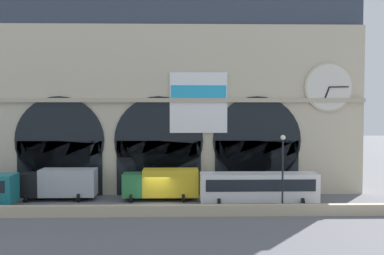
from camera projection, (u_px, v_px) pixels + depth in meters
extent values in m
plane|color=slate|center=(156.00, 205.00, 42.50)|extent=(200.00, 200.00, 0.00)
cube|color=#BCAD8C|center=(154.00, 211.00, 38.24)|extent=(90.00, 0.70, 0.96)
cube|color=beige|center=(160.00, 110.00, 49.27)|extent=(43.63, 4.40, 18.00)
cube|color=#333D4C|center=(159.00, 6.00, 49.03)|extent=(43.63, 3.80, 4.78)
cube|color=black|center=(60.00, 168.00, 47.05)|extent=(8.88, 0.20, 5.78)
cylinder|color=black|center=(60.00, 141.00, 46.92)|extent=(9.35, 0.20, 9.35)
cube|color=black|center=(159.00, 168.00, 47.31)|extent=(8.88, 0.20, 5.78)
cylinder|color=black|center=(159.00, 141.00, 47.17)|extent=(9.35, 0.20, 9.35)
cube|color=black|center=(257.00, 168.00, 47.57)|extent=(8.88, 0.20, 5.78)
cylinder|color=black|center=(257.00, 140.00, 47.43)|extent=(9.35, 0.20, 9.35)
cylinder|color=beige|center=(329.00, 87.00, 47.25)|extent=(5.21, 0.25, 5.21)
cylinder|color=silver|center=(329.00, 87.00, 47.13)|extent=(4.83, 0.06, 4.83)
cube|color=black|center=(327.00, 93.00, 47.09)|extent=(0.61, 0.04, 1.30)
cube|color=black|center=(339.00, 87.00, 47.07)|extent=(2.05, 0.04, 0.15)
cube|color=white|center=(199.00, 103.00, 46.97)|extent=(6.05, 0.12, 6.35)
cube|color=#26A5D8|center=(199.00, 93.00, 46.84)|extent=(5.81, 0.04, 1.68)
cube|color=#B6AB91|center=(159.00, 100.00, 46.87)|extent=(43.63, 0.50, 0.44)
cylinder|color=black|center=(2.00, 200.00, 42.69)|extent=(0.28, 1.00, 1.00)
cube|color=black|center=(31.00, 184.00, 44.85)|extent=(2.00, 2.30, 2.30)
cube|color=#ADB2B7|center=(68.00, 182.00, 44.94)|extent=(5.50, 2.30, 2.70)
cylinder|color=black|center=(26.00, 198.00, 43.87)|extent=(0.28, 0.84, 0.84)
cylinder|color=black|center=(33.00, 194.00, 45.94)|extent=(0.28, 0.84, 0.84)
cylinder|color=black|center=(79.00, 198.00, 44.00)|extent=(0.28, 0.84, 0.84)
cylinder|color=black|center=(83.00, 194.00, 46.06)|extent=(0.28, 0.84, 0.84)
cube|color=#2D7A42|center=(133.00, 185.00, 44.72)|extent=(2.00, 2.30, 2.30)
cube|color=gold|center=(171.00, 183.00, 44.81)|extent=(5.50, 2.30, 2.70)
cylinder|color=black|center=(131.00, 198.00, 43.74)|extent=(0.28, 0.84, 0.84)
cylinder|color=black|center=(133.00, 194.00, 45.81)|extent=(0.28, 0.84, 0.84)
cylinder|color=black|center=(183.00, 198.00, 43.87)|extent=(0.28, 0.84, 0.84)
cylinder|color=black|center=(183.00, 194.00, 45.94)|extent=(0.28, 0.84, 0.84)
cube|color=white|center=(259.00, 187.00, 42.22)|extent=(11.00, 2.50, 2.60)
cube|color=black|center=(261.00, 186.00, 40.93)|extent=(10.12, 0.04, 1.10)
cylinder|color=black|center=(219.00, 203.00, 41.06)|extent=(0.28, 1.00, 1.00)
cylinder|color=black|center=(217.00, 198.00, 43.31)|extent=(0.28, 1.00, 1.00)
cylinder|color=black|center=(302.00, 203.00, 41.25)|extent=(0.28, 1.00, 1.00)
cylinder|color=black|center=(296.00, 198.00, 43.50)|extent=(0.28, 1.00, 1.00)
cylinder|color=black|center=(283.00, 177.00, 39.19)|extent=(0.16, 0.16, 6.50)
sphere|color=#F2EDCC|center=(283.00, 137.00, 39.03)|extent=(0.44, 0.44, 0.44)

